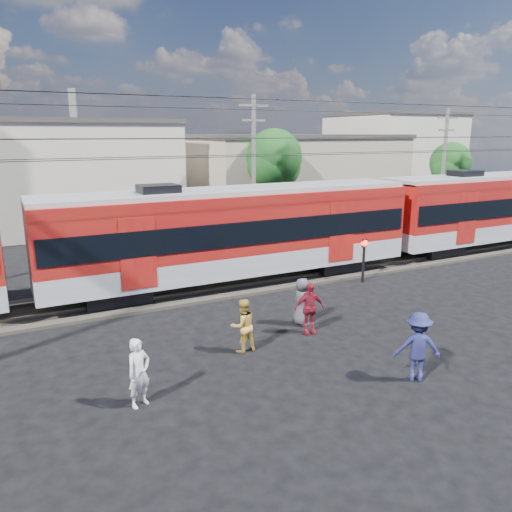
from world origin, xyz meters
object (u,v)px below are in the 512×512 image
Objects in this scene: car_silver at (443,222)px; pedestrian_c at (418,347)px; pedestrian_a at (139,373)px; commuter_train at (239,230)px; crossing_signal at (364,253)px.

pedestrian_c is at bearing 134.82° from car_silver.
commuter_train is at bearing 27.26° from pedestrian_a.
car_silver is at bearing 4.11° from pedestrian_a.
pedestrian_a is at bearing 14.31° from pedestrian_c.
pedestrian_c is 0.51× the size of car_silver.
pedestrian_c is at bearing -119.99° from crossing_signal.
commuter_train reaches higher than pedestrian_a.
car_silver is at bearing -107.84° from pedestrian_c.
pedestrian_c is (6.86, -2.06, 0.09)m from pedestrian_a.
commuter_train is 26.63× the size of pedestrian_c.
pedestrian_c is 22.31m from car_silver.
pedestrian_a is 0.88× the size of crossing_signal.
pedestrian_c is (0.48, -9.99, -1.46)m from commuter_train.
crossing_signal is (4.48, 7.76, 0.40)m from pedestrian_c.
commuter_train is 10.29m from pedestrian_a.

